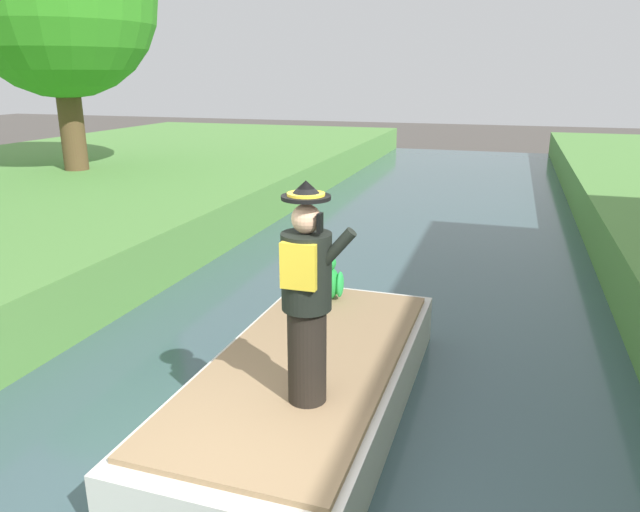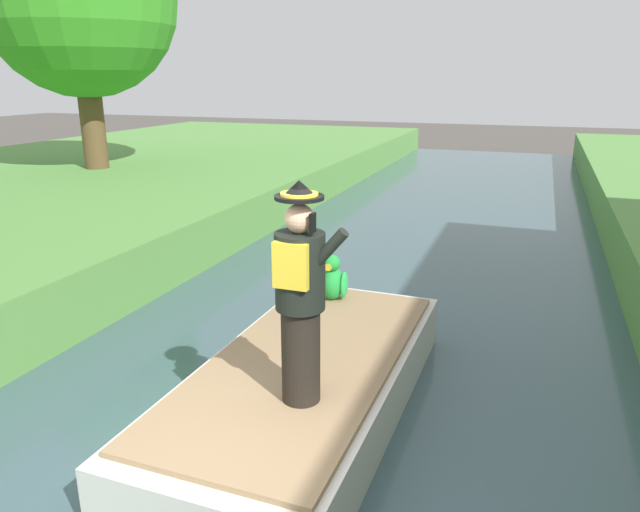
{
  "view_description": "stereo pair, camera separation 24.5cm",
  "coord_description": "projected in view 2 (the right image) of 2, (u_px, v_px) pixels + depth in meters",
  "views": [
    {
      "loc": [
        1.68,
        -3.02,
        3.32
      ],
      "look_at": [
        -0.0,
        2.29,
        1.61
      ],
      "focal_mm": 33.31,
      "sensor_mm": 36.0,
      "label": 1
    },
    {
      "loc": [
        1.91,
        -2.94,
        3.32
      ],
      "look_at": [
        -0.0,
        2.29,
        1.61
      ],
      "focal_mm": 33.31,
      "sensor_mm": 36.0,
      "label": 2
    }
  ],
  "objects": [
    {
      "name": "boat",
      "position": [
        306.0,
        385.0,
        5.81
      ],
      "size": [
        1.85,
        4.22,
        0.61
      ],
      "color": "silver",
      "rests_on": "canal_water"
    },
    {
      "name": "person_pirate",
      "position": [
        300.0,
        296.0,
        4.7
      ],
      "size": [
        0.61,
        0.42,
        1.85
      ],
      "rotation": [
        0.0,
        0.0,
        -0.0
      ],
      "color": "black",
      "rests_on": "boat"
    },
    {
      "name": "parrot_plush",
      "position": [
        333.0,
        280.0,
        7.11
      ],
      "size": [
        0.36,
        0.35,
        0.57
      ],
      "color": "green",
      "rests_on": "boat"
    },
    {
      "name": "tree_broad",
      "position": [
        79.0,
        0.0,
        14.16
      ],
      "size": [
        4.62,
        4.62,
        6.36
      ],
      "color": "brown",
      "rests_on": "grass_bank_near"
    }
  ]
}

